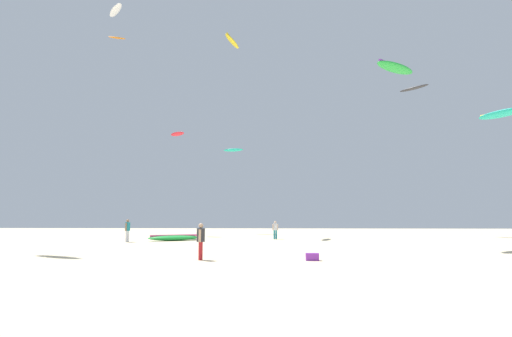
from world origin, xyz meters
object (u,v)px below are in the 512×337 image
cooler_box (312,257)px  kite_aloft_0 (117,38)px  kite_grounded_near (174,238)px  kite_aloft_7 (395,68)px  person_foreground (201,238)px  kite_aloft_8 (177,134)px  kite_aloft_1 (232,41)px  kite_aloft_4 (502,113)px  kite_aloft_5 (233,150)px  person_left (127,229)px  kite_aloft_2 (414,88)px  person_midground (275,229)px  kite_aloft_3 (116,10)px

cooler_box → kite_aloft_0: size_ratio=0.24×
kite_grounded_near → kite_aloft_7: bearing=-19.9°
person_foreground → kite_aloft_7: 18.43m
person_foreground → kite_aloft_7: size_ratio=0.45×
kite_aloft_8 → kite_aloft_0: bearing=138.7°
person_foreground → kite_aloft_1: 31.54m
person_foreground → cooler_box: size_ratio=2.85×
kite_aloft_0 → kite_aloft_4: (38.78, -21.91, -16.60)m
kite_aloft_0 → kite_aloft_5: size_ratio=0.90×
person_left → kite_aloft_0: bearing=126.0°
kite_aloft_0 → kite_aloft_4: kite_aloft_0 is taller
person_left → kite_aloft_8: bearing=97.8°
kite_aloft_2 → kite_aloft_8: size_ratio=1.50×
kite_aloft_0 → person_foreground: bearing=-62.5°
person_foreground → kite_aloft_2: kite_aloft_2 is taller
kite_aloft_2 → kite_aloft_5: size_ratio=1.22×
person_midground → kite_aloft_2: (15.28, 9.01, 15.11)m
person_midground → kite_grounded_near: 8.67m
person_midground → cooler_box: 18.22m
kite_aloft_3 → kite_aloft_4: size_ratio=0.99×
person_left → kite_aloft_0: 35.06m
kite_aloft_8 → person_foreground: bearing=-73.9°
kite_aloft_4 → person_left: bearing=-179.8°
kite_aloft_0 → kite_aloft_8: (10.98, -9.63, -15.42)m
cooler_box → kite_aloft_8: bearing=115.5°
person_foreground → person_midground: bearing=-98.7°
kite_aloft_1 → kite_aloft_7: kite_aloft_1 is taller
person_foreground → person_left: (-8.09, 13.34, 0.08)m
kite_aloft_2 → kite_aloft_5: kite_aloft_2 is taller
kite_aloft_0 → kite_aloft_3: size_ratio=0.63×
kite_aloft_0 → kite_aloft_4: size_ratio=0.62×
kite_aloft_5 → kite_grounded_near: bearing=-100.6°
kite_aloft_1 → kite_aloft_5: kite_aloft_1 is taller
kite_aloft_3 → kite_aloft_1: bearing=-8.0°
person_foreground → kite_aloft_8: size_ratio=0.75×
person_left → kite_aloft_2: bearing=38.4°
kite_aloft_0 → kite_aloft_1: bearing=-32.4°
person_midground → kite_aloft_8: size_ratio=0.74×
person_foreground → person_midground: (3.19, 18.14, -0.02)m
kite_grounded_near → cooler_box: size_ratio=7.50×
kite_aloft_4 → cooler_box: bearing=-139.2°
person_foreground → kite_aloft_3: size_ratio=0.43×
person_left → kite_aloft_1: (6.72, 11.20, 19.70)m
kite_aloft_2 → kite_aloft_4: kite_aloft_2 is taller
kite_aloft_4 → kite_aloft_7: kite_aloft_7 is taller
kite_aloft_3 → kite_aloft_7: 34.38m
person_foreground → kite_aloft_3: bearing=-59.0°
kite_aloft_2 → kite_aloft_5: 21.73m
kite_aloft_1 → person_left: bearing=-121.0°
kite_aloft_7 → kite_grounded_near: bearing=160.1°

